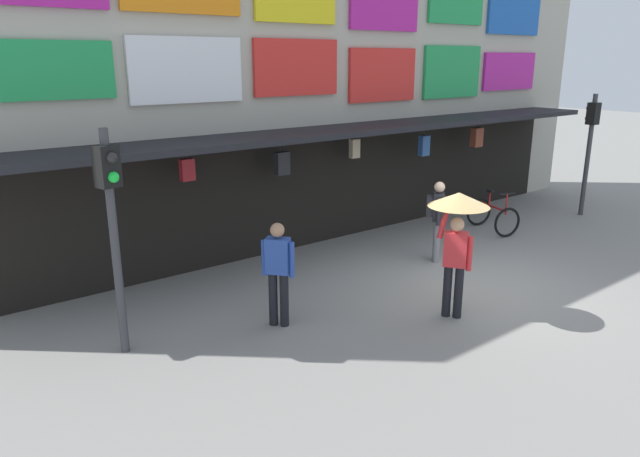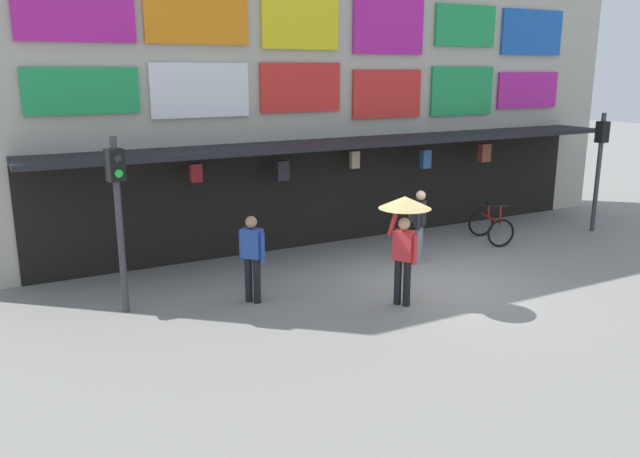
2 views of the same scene
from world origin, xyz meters
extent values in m
plane|color=gray|center=(0.00, 0.00, 0.00)|extent=(80.00, 80.00, 0.00)
cube|color=#B2AD9E|center=(0.00, 4.60, 4.00)|extent=(18.00, 1.20, 8.00)
cube|color=black|center=(0.00, 3.30, 2.60)|extent=(15.30, 1.40, 0.12)
cube|color=#B71E93|center=(-6.15, 3.95, 5.38)|extent=(2.29, 0.08, 1.11)
cube|color=orange|center=(-3.69, 3.95, 5.45)|extent=(2.28, 0.08, 1.24)
cube|color=yellow|center=(-1.23, 3.95, 5.38)|extent=(1.96, 0.08, 1.25)
cube|color=#B71E93|center=(1.23, 3.95, 5.36)|extent=(2.06, 0.08, 1.37)
cube|color=green|center=(3.69, 3.95, 5.43)|extent=(2.01, 0.08, 1.07)
cube|color=blue|center=(6.15, 3.95, 5.32)|extent=(2.28, 0.08, 1.23)
cube|color=green|center=(-6.15, 3.95, 3.89)|extent=(2.24, 0.08, 0.92)
cube|color=white|center=(-3.69, 3.95, 3.86)|extent=(2.22, 0.08, 1.17)
cube|color=red|center=(-1.23, 3.95, 3.89)|extent=(2.08, 0.08, 1.13)
cube|color=red|center=(1.23, 3.95, 3.70)|extent=(2.04, 0.08, 1.20)
cube|color=green|center=(3.69, 3.95, 3.73)|extent=(2.10, 0.08, 1.29)
cube|color=#B71E93|center=(6.15, 3.95, 3.72)|extent=(2.29, 0.08, 1.01)
cylinder|color=black|center=(-4.03, 3.49, 2.44)|extent=(0.02, 0.02, 0.21)
cube|color=maroon|center=(-4.03, 3.49, 2.14)|extent=(0.25, 0.15, 0.40)
cylinder|color=black|center=(-1.98, 3.46, 2.40)|extent=(0.02, 0.02, 0.27)
cube|color=#232328|center=(-1.98, 3.46, 2.04)|extent=(0.29, 0.18, 0.46)
cylinder|color=black|center=(0.03, 3.54, 2.45)|extent=(0.02, 0.02, 0.19)
cube|color=tan|center=(0.03, 3.54, 2.15)|extent=(0.22, 0.13, 0.42)
cylinder|color=black|center=(2.02, 3.29, 2.42)|extent=(0.02, 0.02, 0.24)
cube|color=#2D5693|center=(2.02, 3.29, 2.06)|extent=(0.26, 0.15, 0.48)
cylinder|color=black|center=(4.01, 3.28, 2.44)|extent=(0.02, 0.02, 0.19)
cube|color=brown|center=(4.01, 3.28, 2.10)|extent=(0.31, 0.19, 0.48)
cube|color=black|center=(0.00, 3.98, 1.25)|extent=(15.30, 0.04, 2.50)
cylinder|color=#38383D|center=(-6.07, 1.54, 1.60)|extent=(0.12, 0.12, 3.20)
cube|color=black|center=(-6.07, 1.54, 2.70)|extent=(0.33, 0.30, 0.56)
sphere|color=black|center=(-6.04, 1.41, 2.83)|extent=(0.15, 0.15, 0.15)
sphere|color=#19DB3D|center=(-6.04, 1.41, 2.57)|extent=(0.15, 0.15, 0.15)
cylinder|color=#38383D|center=(6.47, 1.54, 1.60)|extent=(0.12, 0.12, 3.20)
cube|color=black|center=(6.47, 1.54, 2.70)|extent=(0.29, 0.25, 0.56)
sphere|color=red|center=(6.47, 1.67, 2.83)|extent=(0.15, 0.15, 0.15)
sphere|color=black|center=(6.47, 1.67, 2.57)|extent=(0.15, 0.15, 0.15)
torus|color=black|center=(3.08, 1.53, 0.36)|extent=(0.71, 0.26, 0.72)
torus|color=black|center=(3.40, 2.58, 0.36)|extent=(0.71, 0.26, 0.72)
cylinder|color=#B21E1E|center=(3.24, 2.06, 0.61)|extent=(0.33, 0.96, 0.05)
cylinder|color=#B21E1E|center=(3.28, 2.21, 0.78)|extent=(0.04, 0.04, 0.35)
cube|color=black|center=(3.28, 2.21, 0.97)|extent=(0.15, 0.22, 0.06)
cylinder|color=#B21E1E|center=(3.10, 1.61, 0.78)|extent=(0.04, 0.04, 0.50)
cylinder|color=black|center=(3.10, 1.61, 1.03)|extent=(0.43, 0.16, 0.04)
cylinder|color=gray|center=(0.54, 1.49, 0.44)|extent=(0.14, 0.14, 0.88)
cylinder|color=gray|center=(0.41, 1.37, 0.44)|extent=(0.14, 0.14, 0.88)
cube|color=#232328|center=(0.47, 1.43, 1.16)|extent=(0.41, 0.41, 0.56)
sphere|color=beige|center=(0.47, 1.43, 1.57)|extent=(0.22, 0.22, 0.22)
cylinder|color=#232328|center=(0.64, 1.58, 1.11)|extent=(0.09, 0.09, 0.56)
cylinder|color=#232328|center=(0.31, 1.28, 1.11)|extent=(0.09, 0.09, 0.56)
cube|color=#232328|center=(0.37, 1.55, 1.18)|extent=(0.31, 0.31, 0.40)
cylinder|color=black|center=(-1.39, -0.66, 0.44)|extent=(0.14, 0.14, 0.88)
cylinder|color=black|center=(-1.49, -0.51, 0.44)|extent=(0.14, 0.14, 0.88)
cube|color=red|center=(-1.44, -0.59, 1.16)|extent=(0.38, 0.42, 0.56)
sphere|color=tan|center=(-1.44, -0.59, 1.57)|extent=(0.22, 0.22, 0.22)
cylinder|color=red|center=(-1.32, -0.77, 1.11)|extent=(0.09, 0.09, 0.56)
cylinder|color=red|center=(-1.56, -0.40, 1.56)|extent=(0.23, 0.09, 0.48)
cylinder|color=#4C3823|center=(-1.56, -0.40, 1.67)|extent=(0.02, 0.02, 0.55)
cone|color=#E0B770|center=(-1.44, -0.59, 1.97)|extent=(0.96, 0.96, 0.22)
cylinder|color=black|center=(-3.78, 0.82, 0.44)|extent=(0.14, 0.14, 0.88)
cylinder|color=black|center=(-3.89, 0.96, 0.44)|extent=(0.14, 0.14, 0.88)
cube|color=#28479E|center=(-3.84, 0.89, 1.16)|extent=(0.40, 0.42, 0.56)
sphere|color=#A87A5B|center=(-3.84, 0.89, 1.57)|extent=(0.22, 0.22, 0.22)
cylinder|color=#28479E|center=(-3.70, 0.72, 1.11)|extent=(0.09, 0.09, 0.56)
cylinder|color=#28479E|center=(-3.98, 1.06, 1.11)|extent=(0.09, 0.09, 0.56)
cube|color=maroon|center=(-3.71, 0.99, 1.18)|extent=(0.30, 0.32, 0.40)
camera|label=1|loc=(-8.55, -6.20, 4.06)|focal=32.85mm
camera|label=2|loc=(-8.20, -9.79, 4.31)|focal=35.83mm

